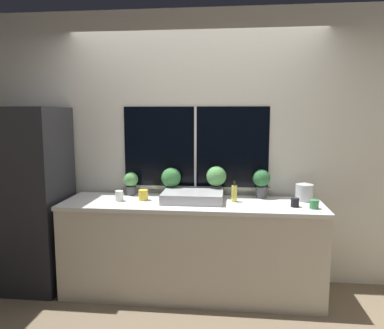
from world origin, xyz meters
TOP-DOWN VIEW (x-y plane):
  - ground_plane at (0.00, 0.00)m, footprint 14.00×14.00m
  - wall_back at (0.00, 0.70)m, footprint 8.00×0.09m
  - wall_left at (-2.29, 1.50)m, footprint 0.06×7.00m
  - counter at (0.00, 0.32)m, footprint 2.40×0.66m
  - refrigerator at (-1.63, 0.31)m, footprint 0.76×0.65m
  - sink at (0.01, 0.35)m, footprint 0.56×0.45m
  - potted_plant_far_left at (-0.64, 0.56)m, footprint 0.14×0.14m
  - potted_plant_center_left at (-0.23, 0.56)m, footprint 0.19×0.19m
  - potted_plant_center_right at (0.22, 0.56)m, footprint 0.20×0.20m
  - potted_plant_far_right at (0.65, 0.56)m, footprint 0.17×0.17m
  - soap_bottle at (0.39, 0.37)m, footprint 0.05×0.05m
  - mug_black at (0.92, 0.23)m, footprint 0.07×0.07m
  - mug_yellow at (-0.46, 0.34)m, footprint 0.09×0.09m
  - mug_green at (1.07, 0.19)m, footprint 0.08×0.08m
  - mug_white at (-0.68, 0.29)m, footprint 0.08×0.08m
  - kettle at (1.04, 0.48)m, footprint 0.16×0.16m

SIDE VIEW (x-z plane):
  - ground_plane at x=0.00m, z-range 0.00..0.00m
  - counter at x=0.00m, z-range 0.00..0.88m
  - refrigerator at x=-1.63m, z-range 0.00..1.75m
  - mug_green at x=1.07m, z-range 0.88..0.96m
  - mug_black at x=0.92m, z-range 0.88..0.96m
  - sink at x=0.01m, z-range 0.80..1.05m
  - mug_white at x=-0.68m, z-range 0.88..0.98m
  - mug_yellow at x=-0.46m, z-range 0.88..0.98m
  - soap_bottle at x=0.39m, z-range 0.87..1.06m
  - kettle at x=1.04m, z-range 0.88..1.05m
  - potted_plant_far_left at x=-0.64m, z-range 0.90..1.13m
  - potted_plant_center_left at x=-0.23m, z-range 0.91..1.19m
  - potted_plant_far_right at x=0.65m, z-range 0.91..1.19m
  - potted_plant_center_right at x=0.22m, z-range 0.91..1.21m
  - wall_back at x=0.00m, z-range 0.00..2.70m
  - wall_left at x=-2.29m, z-range 0.00..2.70m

